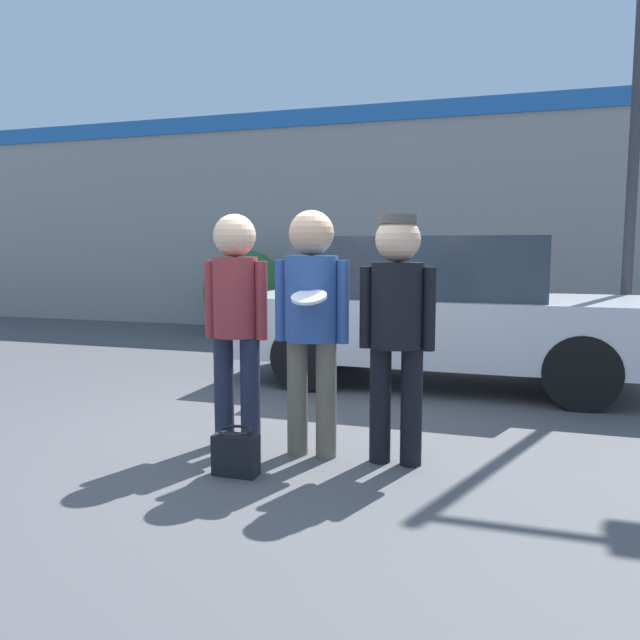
% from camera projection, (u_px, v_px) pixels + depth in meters
% --- Properties ---
extents(ground_plane, '(56.00, 56.00, 0.00)m').
position_uv_depth(ground_plane, '(290.00, 447.00, 4.76)').
color(ground_plane, '#4C4C4F').
extents(storefront_building, '(24.00, 0.22, 4.02)m').
position_uv_depth(storefront_building, '(424.00, 218.00, 10.95)').
color(storefront_building, gray).
rests_on(storefront_building, ground).
extents(person_left, '(0.51, 0.34, 1.76)m').
position_uv_depth(person_left, '(236.00, 309.00, 4.67)').
color(person_left, '#1E2338').
rests_on(person_left, ground).
extents(person_middle_with_frisbee, '(0.55, 0.57, 1.77)m').
position_uv_depth(person_middle_with_frisbee, '(311.00, 309.00, 4.44)').
color(person_middle_with_frisbee, '#665B4C').
rests_on(person_middle_with_frisbee, ground).
extents(person_right, '(0.53, 0.36, 1.73)m').
position_uv_depth(person_right, '(397.00, 315.00, 4.28)').
color(person_right, black).
rests_on(person_right, ground).
extents(parked_car_near, '(4.40, 1.77, 1.63)m').
position_uv_depth(parked_car_near, '(442.00, 311.00, 6.91)').
color(parked_car_near, '#B7BABF').
rests_on(parked_car_near, ground).
extents(shrub, '(1.49, 1.49, 1.49)m').
position_uv_depth(shrub, '(245.00, 291.00, 11.12)').
color(shrub, '#2D6B33').
rests_on(shrub, ground).
extents(handbag, '(0.30, 0.23, 0.31)m').
position_uv_depth(handbag, '(236.00, 453.00, 4.15)').
color(handbag, black).
rests_on(handbag, ground).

